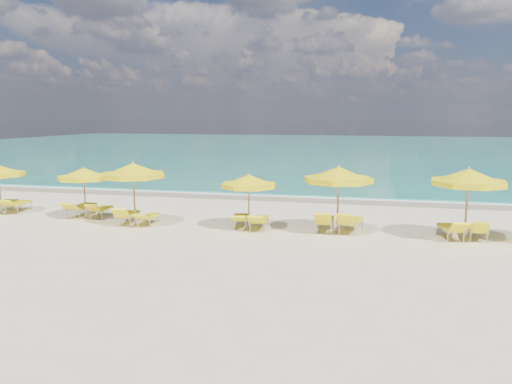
# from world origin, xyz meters

# --- Properties ---
(ground_plane) EXTENTS (120.00, 120.00, 0.00)m
(ground_plane) POSITION_xyz_m (0.00, 0.00, 0.00)
(ground_plane) COLOR beige
(ocean) EXTENTS (120.00, 80.00, 0.30)m
(ocean) POSITION_xyz_m (0.00, 48.00, 0.00)
(ocean) COLOR #157B67
(ocean) RESTS_ON ground
(wet_sand_band) EXTENTS (120.00, 2.60, 0.01)m
(wet_sand_band) POSITION_xyz_m (0.00, 7.40, 0.00)
(wet_sand_band) COLOR tan
(wet_sand_band) RESTS_ON ground
(foam_line) EXTENTS (120.00, 1.20, 0.03)m
(foam_line) POSITION_xyz_m (0.00, 8.20, 0.00)
(foam_line) COLOR white
(foam_line) RESTS_ON ground
(whitecap_near) EXTENTS (14.00, 0.36, 0.05)m
(whitecap_near) POSITION_xyz_m (-6.00, 17.00, 0.00)
(whitecap_near) COLOR white
(whitecap_near) RESTS_ON ground
(whitecap_far) EXTENTS (18.00, 0.30, 0.05)m
(whitecap_far) POSITION_xyz_m (8.00, 24.00, 0.00)
(whitecap_far) COLOR white
(whitecap_far) RESTS_ON ground
(umbrella_2) EXTENTS (2.93, 2.93, 2.23)m
(umbrella_2) POSITION_xyz_m (-7.17, 0.15, 1.90)
(umbrella_2) COLOR #A77F53
(umbrella_2) RESTS_ON ground
(umbrella_3) EXTENTS (2.75, 2.75, 2.57)m
(umbrella_3) POSITION_xyz_m (-4.50, -0.58, 2.19)
(umbrella_3) COLOR #A77F53
(umbrella_3) RESTS_ON ground
(umbrella_4) EXTENTS (2.65, 2.65, 2.19)m
(umbrella_4) POSITION_xyz_m (0.13, -0.27, 1.87)
(umbrella_4) COLOR #A77F53
(umbrella_4) RESTS_ON ground
(umbrella_5) EXTENTS (2.71, 2.71, 2.57)m
(umbrella_5) POSITION_xyz_m (3.50, -0.13, 2.19)
(umbrella_5) COLOR #A77F53
(umbrella_5) RESTS_ON ground
(umbrella_6) EXTENTS (3.15, 3.15, 2.61)m
(umbrella_6) POSITION_xyz_m (7.96, -0.16, 2.23)
(umbrella_6) COLOR #A77F53
(umbrella_6) RESTS_ON ground
(lounger_1_left) EXTENTS (0.79, 1.96, 0.77)m
(lounger_1_left) POSITION_xyz_m (-11.87, 0.77, 0.23)
(lounger_1_left) COLOR #A5A8AD
(lounger_1_left) RESTS_ON ground
(lounger_1_right) EXTENTS (0.94, 1.99, 0.75)m
(lounger_1_right) POSITION_xyz_m (-10.99, 0.74, 0.23)
(lounger_1_right) COLOR #A5A8AD
(lounger_1_right) RESTS_ON ground
(lounger_2_left) EXTENTS (0.70, 2.04, 0.81)m
(lounger_2_left) POSITION_xyz_m (-7.68, 0.60, 0.24)
(lounger_2_left) COLOR #A5A8AD
(lounger_2_left) RESTS_ON ground
(lounger_2_right) EXTENTS (0.73, 1.75, 0.74)m
(lounger_2_right) POSITION_xyz_m (-6.70, 0.60, 0.21)
(lounger_2_right) COLOR #A5A8AD
(lounger_2_right) RESTS_ON ground
(lounger_3_left) EXTENTS (0.89, 1.89, 0.84)m
(lounger_3_left) POSITION_xyz_m (-4.92, -0.39, 0.23)
(lounger_3_left) COLOR #A5A8AD
(lounger_3_left) RESTS_ON ground
(lounger_3_right) EXTENTS (0.58, 1.66, 0.62)m
(lounger_3_right) POSITION_xyz_m (-4.01, -0.32, 0.19)
(lounger_3_right) COLOR #A5A8AD
(lounger_3_right) RESTS_ON ground
(lounger_4_left) EXTENTS (0.91, 1.90, 0.68)m
(lounger_4_left) POSITION_xyz_m (-0.32, 0.14, 0.21)
(lounger_4_left) COLOR #A5A8AD
(lounger_4_left) RESTS_ON ground
(lounger_4_right) EXTENTS (0.72, 1.84, 0.75)m
(lounger_4_right) POSITION_xyz_m (0.50, -0.08, 0.22)
(lounger_4_right) COLOR #A5A8AD
(lounger_4_right) RESTS_ON ground
(lounger_5_left) EXTENTS (0.67, 1.87, 0.92)m
(lounger_5_left) POSITION_xyz_m (3.00, 0.21, 0.24)
(lounger_5_left) COLOR #A5A8AD
(lounger_5_left) RESTS_ON ground
(lounger_5_right) EXTENTS (0.98, 2.02, 0.93)m
(lounger_5_right) POSITION_xyz_m (3.99, 0.22, 0.25)
(lounger_5_right) COLOR #A5A8AD
(lounger_5_right) RESTS_ON ground
(lounger_6_left) EXTENTS (0.91, 1.88, 0.83)m
(lounger_6_left) POSITION_xyz_m (7.51, 0.03, 0.22)
(lounger_6_left) COLOR #A5A8AD
(lounger_6_left) RESTS_ON ground
(lounger_6_right) EXTENTS (0.68, 1.72, 0.84)m
(lounger_6_right) POSITION_xyz_m (8.42, 0.18, 0.22)
(lounger_6_right) COLOR #A5A8AD
(lounger_6_right) RESTS_ON ground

